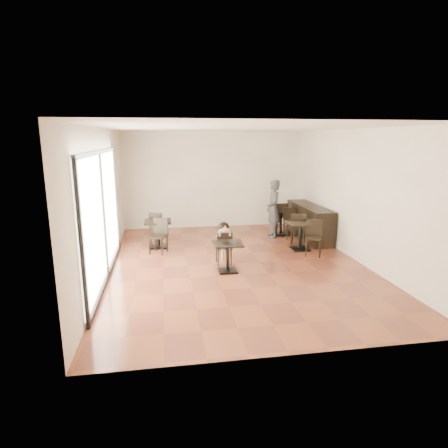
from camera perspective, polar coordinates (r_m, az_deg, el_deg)
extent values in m
cube|color=brown|center=(9.15, 1.84, -6.02)|extent=(6.00, 8.00, 0.01)
cube|color=white|center=(8.66, 2.00, 14.43)|extent=(6.00, 8.00, 0.01)
cube|color=white|center=(12.68, -1.60, 6.73)|extent=(6.00, 0.01, 3.20)
cube|color=white|center=(4.99, 10.83, -3.28)|extent=(6.00, 0.01, 3.20)
cube|color=white|center=(8.70, -17.88, 3.24)|extent=(0.01, 8.00, 3.20)
cube|color=white|center=(9.79, 19.45, 4.14)|extent=(0.01, 8.00, 3.20)
cube|color=white|center=(8.25, -18.08, 1.30)|extent=(0.04, 4.50, 2.60)
cylinder|color=black|center=(8.32, 0.67, -3.03)|extent=(0.23, 0.23, 0.01)
imported|color=#38393D|center=(11.44, 7.51, 2.28)|extent=(0.44, 0.65, 1.76)
cube|color=black|center=(11.62, 12.86, 0.33)|extent=(0.60, 2.40, 1.00)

